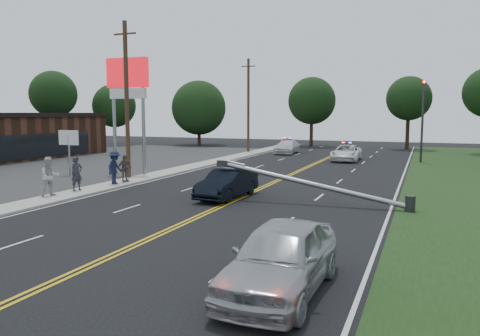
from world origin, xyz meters
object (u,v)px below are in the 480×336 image
at_px(bystander_a, 77,173).
at_px(pylon_sign, 128,88).
at_px(bystander_c, 115,168).
at_px(bystander_d, 124,168).
at_px(utility_pole_mid, 127,100).
at_px(waiting_sedan, 281,257).
at_px(emergency_b, 287,147).
at_px(small_sign, 69,142).
at_px(emergency_a, 346,153).
at_px(utility_pole_far, 248,105).
at_px(crashed_sedan, 227,183).
at_px(fallen_streetlight, 321,186).
at_px(traffic_signal, 423,114).
at_px(bystander_b, 50,177).

bearing_deg(bystander_a, pylon_sign, 30.19).
distance_m(bystander_c, bystander_d, 1.00).
bearing_deg(utility_pole_mid, waiting_sedan, -45.32).
distance_m(emergency_b, bystander_c, 25.39).
distance_m(small_sign, emergency_a, 23.47).
distance_m(small_sign, utility_pole_far, 22.68).
height_order(crashed_sedan, bystander_d, bystander_d).
bearing_deg(bystander_c, crashed_sedan, -103.01).
relative_size(small_sign, crashed_sedan, 0.70).
height_order(small_sign, waiting_sedan, small_sign).
bearing_deg(bystander_a, utility_pole_far, 17.68).
distance_m(utility_pole_far, emergency_a, 13.07).
xyz_separation_m(fallen_streetlight, crashed_sedan, (-4.79, 0.14, -0.19)).
xyz_separation_m(utility_pole_far, crashed_sedan, (8.60, -25.86, -4.35)).
height_order(pylon_sign, crashed_sedan, pylon_sign).
height_order(small_sign, bystander_d, small_sign).
bearing_deg(traffic_signal, bystander_b, -124.07).
xyz_separation_m(utility_pole_far, bystander_b, (0.42, -29.26, -3.98)).
bearing_deg(emergency_b, bystander_c, -99.46).
distance_m(utility_pole_far, crashed_sedan, 27.60).
bearing_deg(emergency_b, bystander_b, -99.38).
bearing_deg(bystander_b, emergency_b, 19.70).
relative_size(pylon_sign, small_sign, 2.58).
bearing_deg(emergency_a, utility_pole_far, 154.36).
height_order(utility_pole_mid, bystander_c, utility_pole_mid).
distance_m(small_sign, traffic_signal, 28.72).
relative_size(pylon_sign, bystander_a, 4.35).
relative_size(bystander_a, bystander_c, 0.95).
xyz_separation_m(fallen_streetlight, bystander_b, (-12.97, -3.26, 0.19)).
relative_size(bystander_b, bystander_d, 1.21).
distance_m(crashed_sedan, emergency_b, 26.66).
bearing_deg(crashed_sedan, emergency_a, 86.25).
bearing_deg(emergency_a, emergency_b, 140.61).
bearing_deg(utility_pole_mid, fallen_streetlight, -16.64).
distance_m(utility_pole_mid, emergency_b, 23.25).
xyz_separation_m(small_sign, crashed_sedan, (13.40, -3.86, -1.60)).
bearing_deg(emergency_b, bystander_a, -99.73).
height_order(fallen_streetlight, emergency_a, fallen_streetlight).
height_order(emergency_a, bystander_d, bystander_d).
bearing_deg(fallen_streetlight, emergency_b, 109.11).
bearing_deg(bystander_c, fallen_streetlight, -100.44).
bearing_deg(bystander_d, crashed_sedan, -84.13).
bearing_deg(traffic_signal, bystander_c, -128.59).
bearing_deg(bystander_d, utility_pole_mid, 49.21).
xyz_separation_m(utility_pole_far, emergency_a, (11.27, -4.97, -4.37)).
distance_m(fallen_streetlight, bystander_d, 12.67).
bearing_deg(crashed_sedan, traffic_signal, 71.38).
bearing_deg(bystander_d, bystander_a, -165.61).
bearing_deg(pylon_sign, bystander_c, -64.48).
bearing_deg(bystander_a, utility_pole_mid, 21.75).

